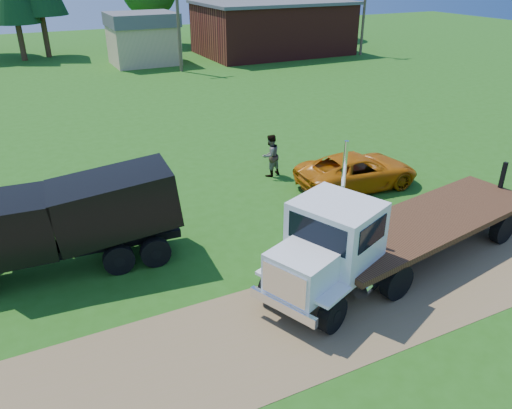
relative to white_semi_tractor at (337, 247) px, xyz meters
name	(u,v)px	position (x,y,z in m)	size (l,w,h in m)	color
ground	(368,301)	(0.57, -0.98, -1.50)	(140.00, 140.00, 0.00)	#235A13
dirt_track	(368,301)	(0.57, -0.98, -1.49)	(120.00, 4.20, 0.01)	olive
white_semi_tractor	(337,247)	(0.00, 0.00, 0.00)	(7.31, 4.80, 4.38)	black
black_dump_truck	(73,219)	(-6.73, 4.79, 0.23)	(7.34, 2.67, 3.14)	black
orange_pickup	(357,171)	(5.25, 5.95, -0.73)	(2.53, 5.48, 1.52)	#C26409
flatbed_trailer	(426,227)	(3.97, 0.45, -0.50)	(9.34, 4.14, 2.31)	#341D10
spectator_b	(270,155)	(2.44, 8.82, -0.51)	(0.96, 0.75, 1.98)	#999999
brick_building	(273,27)	(18.57, 39.02, 1.16)	(15.40, 10.40, 5.30)	maroon
tan_shed	(143,38)	(4.57, 39.02, 0.93)	(6.20, 5.40, 4.70)	tan
utility_poles	(178,16)	(6.57, 34.02, 3.22)	(42.20, 0.28, 9.00)	brown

